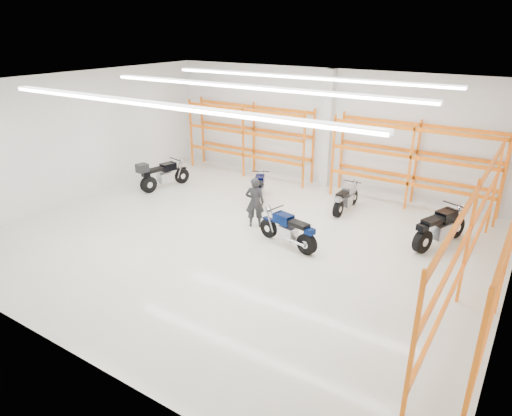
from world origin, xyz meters
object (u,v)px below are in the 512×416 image
Objects in this scene: motorcycle_back_a at (161,175)px; motorcycle_back_b at (259,189)px; motorcycle_back_d at (439,229)px; structural_column at (328,130)px; motorcycle_back_c at (345,199)px; standing_man at (255,202)px; motorcycle_main at (290,231)px.

motorcycle_back_a is 1.26× the size of motorcycle_back_b.
structural_column reaches higher than motorcycle_back_d.
motorcycle_back_b is 6.29m from motorcycle_back_d.
structural_column is at bearing 65.38° from motorcycle_back_b.
motorcycle_back_d is (10.17, 0.73, -0.03)m from motorcycle_back_a.
motorcycle_back_a is 1.19× the size of motorcycle_back_c.
standing_man reaches higher than motorcycle_back_b.
motorcycle_back_c is 3.23m from structural_column.
motorcycle_main is at bearing -75.33° from structural_column.
motorcycle_main is at bearing -13.97° from motorcycle_back_a.
motorcycle_main is 5.90m from structural_column.
standing_man reaches higher than motorcycle_main.
motorcycle_main is 0.94× the size of motorcycle_back_d.
motorcycle_back_c is at bearing 85.06° from motorcycle_main.
standing_man is (4.98, -0.98, 0.25)m from motorcycle_back_a.
motorcycle_back_c is at bearing 14.19° from motorcycle_back_a.
motorcycle_back_b is 3.11m from motorcycle_back_c.
motorcycle_back_a is 1.02× the size of motorcycle_back_d.
motorcycle_back_a is at bearing -165.81° from motorcycle_back_c.
motorcycle_back_a is 0.50× the size of structural_column.
motorcycle_back_a reaches higher than motorcycle_back_c.
motorcycle_back_b is at bearing 136.00° from motorcycle_main.
motorcycle_back_b is (-2.72, 2.62, -0.03)m from motorcycle_main.
motorcycle_back_c is 3.43m from motorcycle_back_d.
motorcycle_back_d is 1.37× the size of standing_man.
standing_man is 5.00m from structural_column.
motorcycle_back_c is (3.01, 0.76, -0.01)m from motorcycle_back_b.
standing_man is at bearing -11.18° from motorcycle_back_a.
motorcycle_main is 3.40m from motorcycle_back_c.
motorcycle_main is at bearing -94.94° from motorcycle_back_c.
standing_man is at bearing 157.92° from motorcycle_main.
standing_man is at bearing -92.37° from structural_column.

